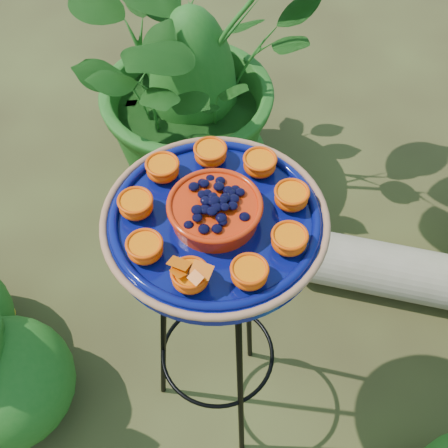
{
  "coord_description": "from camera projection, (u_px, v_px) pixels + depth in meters",
  "views": [
    {
      "loc": [
        0.17,
        -0.79,
        1.72
      ],
      "look_at": [
        -0.05,
        -0.16,
        0.85
      ],
      "focal_mm": 50.0,
      "sensor_mm": 36.0,
      "label": 1
    }
  ],
  "objects": [
    {
      "name": "driftwood_log",
      "position": [
        386.0,
        270.0,
        1.95
      ],
      "size": [
        0.53,
        0.22,
        0.17
      ],
      "primitive_type": "cylinder",
      "rotation": [
        0.0,
        1.57,
        0.1
      ],
      "color": "tan",
      "rests_on": "ground"
    },
    {
      "name": "ground_plane",
      "position": [
        258.0,
        360.0,
        1.86
      ],
      "size": [
        20.0,
        20.0,
        0.0
      ],
      "primitive_type": "plane",
      "color": "#2F2415",
      "rests_on": "ground"
    },
    {
      "name": "shrub_back_left",
      "position": [
        192.0,
        63.0,
        1.95
      ],
      "size": [
        1.08,
        1.12,
        0.95
      ],
      "primitive_type": "imported",
      "rotation": [
        0.0,
        0.0,
        1.03
      ],
      "color": "#1C5516",
      "rests_on": "ground"
    },
    {
      "name": "tripod_stand",
      "position": [
        217.0,
        313.0,
        1.41
      ],
      "size": [
        0.36,
        0.36,
        0.79
      ],
      "rotation": [
        0.0,
        0.0,
        -0.29
      ],
      "color": "black",
      "rests_on": "ground"
    },
    {
      "name": "feeder_dish",
      "position": [
        215.0,
        219.0,
        1.13
      ],
      "size": [
        0.5,
        0.5,
        0.09
      ],
      "rotation": [
        0.0,
        0.0,
        -0.29
      ],
      "color": "#070E5A",
      "rests_on": "tripod_stand"
    }
  ]
}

